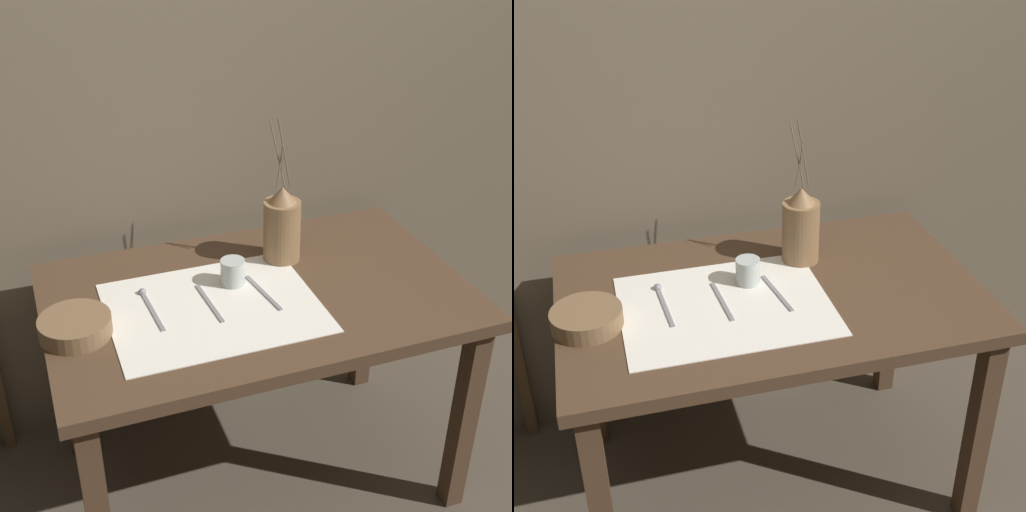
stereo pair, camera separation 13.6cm
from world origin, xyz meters
TOP-DOWN VIEW (x-y plane):
  - ground_plane at (0.00, 0.00)m, footprint 12.00×12.00m
  - stone_wall_back at (0.00, 0.50)m, footprint 7.00×0.06m
  - wooden_table at (0.00, 0.00)m, footprint 1.23×0.77m
  - linen_cloth at (-0.15, -0.04)m, footprint 0.59×0.47m
  - pitcher_with_flowers at (0.14, 0.16)m, footprint 0.12×0.12m
  - wooden_bowl at (-0.53, -0.04)m, footprint 0.19×0.19m
  - glass_tumbler_near at (-0.05, 0.06)m, footprint 0.07×0.07m
  - spoon_outer at (-0.32, 0.06)m, footprint 0.03×0.22m
  - knife_center at (-0.15, -0.02)m, footprint 0.03×0.21m
  - fork_inner at (0.01, -0.02)m, footprint 0.04×0.21m

SIDE VIEW (x-z plane):
  - ground_plane at x=0.00m, z-range 0.00..0.00m
  - wooden_table at x=0.00m, z-range 0.27..1.01m
  - linen_cloth at x=-0.15m, z-range 0.74..0.74m
  - knife_center at x=-0.15m, z-range 0.74..0.74m
  - fork_inner at x=0.01m, z-range 0.74..0.74m
  - spoon_outer at x=-0.32m, z-range 0.73..0.75m
  - wooden_bowl at x=-0.53m, z-range 0.74..0.79m
  - glass_tumbler_near at x=-0.05m, z-range 0.74..0.82m
  - pitcher_with_flowers at x=0.14m, z-range 0.62..1.08m
  - stone_wall_back at x=0.00m, z-range 0.00..2.40m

